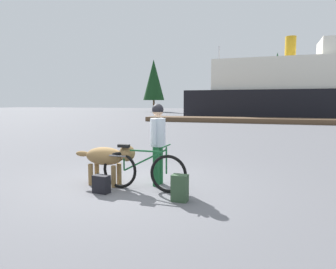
{
  "coord_description": "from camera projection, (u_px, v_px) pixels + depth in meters",
  "views": [
    {
      "loc": [
        2.77,
        -5.73,
        1.74
      ],
      "look_at": [
        0.39,
        1.29,
        0.97
      ],
      "focal_mm": 32.98,
      "sensor_mm": 36.0,
      "label": 1
    }
  ],
  "objects": [
    {
      "name": "handbag_pannier",
      "position": [
        101.0,
        184.0,
        5.93
      ],
      "size": [
        0.34,
        0.22,
        0.35
      ],
      "primitive_type": "cube",
      "rotation": [
        0.0,
        0.0,
        -0.12
      ],
      "color": "black",
      "rests_on": "ground_plane"
    },
    {
      "name": "pine_tree_mid_back",
      "position": [
        319.0,
        79.0,
        51.68
      ],
      "size": [
        3.58,
        3.58,
        8.76
      ],
      "color": "#4C331E",
      "rests_on": "ground_plane"
    },
    {
      "name": "pine_tree_far_left",
      "position": [
        154.0,
        80.0,
        55.65
      ],
      "size": [
        3.83,
        3.83,
        9.39
      ],
      "color": "#4C331E",
      "rests_on": "ground_plane"
    },
    {
      "name": "dog",
      "position": [
        108.0,
        157.0,
        6.46
      ],
      "size": [
        1.39,
        0.44,
        0.87
      ],
      "color": "olive",
      "rests_on": "ground_plane"
    },
    {
      "name": "person_cyclist",
      "position": [
        158.0,
        136.0,
        6.43
      ],
      "size": [
        0.32,
        0.53,
        1.71
      ],
      "color": "#19592D",
      "rests_on": "ground_plane"
    },
    {
      "name": "dock_pier",
      "position": [
        238.0,
        120.0,
        26.85
      ],
      "size": [
        16.37,
        2.79,
        0.4
      ],
      "primitive_type": "cube",
      "color": "brown",
      "rests_on": "ground_plane"
    },
    {
      "name": "sailboat_moored",
      "position": [
        218.0,
        113.0,
        34.07
      ],
      "size": [
        6.45,
        1.81,
        7.79
      ],
      "color": "navy",
      "rests_on": "ground_plane"
    },
    {
      "name": "backpack",
      "position": [
        180.0,
        188.0,
        5.43
      ],
      "size": [
        0.28,
        0.2,
        0.48
      ],
      "primitive_type": "cube",
      "rotation": [
        0.0,
        0.0,
        -0.01
      ],
      "color": "#334C33",
      "rests_on": "ground_plane"
    },
    {
      "name": "pine_tree_center",
      "position": [
        277.0,
        74.0,
        48.85
      ],
      "size": [
        3.15,
        3.15,
        9.56
      ],
      "color": "#4C331E",
      "rests_on": "ground_plane"
    },
    {
      "name": "ground_plane",
      "position": [
        131.0,
        186.0,
        6.46
      ],
      "size": [
        160.0,
        160.0,
        0.0
      ],
      "primitive_type": "plane",
      "color": "slate"
    },
    {
      "name": "ferry_boat",
      "position": [
        325.0,
        90.0,
        31.69
      ],
      "size": [
        27.63,
        7.89,
        8.58
      ],
      "color": "black",
      "rests_on": "ground_plane"
    },
    {
      "name": "bicycle",
      "position": [
        143.0,
        170.0,
        6.09
      ],
      "size": [
        1.79,
        0.44,
        0.93
      ],
      "color": "black",
      "rests_on": "ground_plane"
    }
  ]
}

